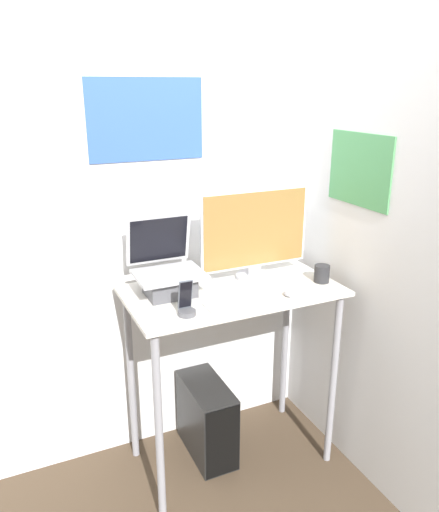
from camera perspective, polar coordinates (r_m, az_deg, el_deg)
The scene contains 11 objects.
ground_plane at distance 2.80m, azimuth 4.10°, elevation -25.35°, with size 12.00×12.00×0.00m, color #473828.
wall_back at distance 2.67m, azimuth -1.97°, elevation 4.87°, with size 6.00×0.06×2.60m.
wall_side_right at distance 2.45m, azimuth 17.39°, elevation 2.69°, with size 0.06×6.00×2.60m.
desk at distance 2.51m, azimuth 1.43°, elevation -7.29°, with size 1.04×0.57×1.01m.
laptop at distance 2.37m, azimuth -5.93°, elevation -2.23°, with size 0.32×0.31×0.36m.
monitor at distance 2.51m, azimuth 4.06°, elevation 2.24°, with size 0.59×0.19×0.46m.
keyboard at distance 2.28m, azimuth 2.58°, elevation -5.27°, with size 0.35×0.10×0.02m.
mouse at distance 2.38m, azimuth 7.84°, elevation -4.30°, with size 0.04×0.06×0.03m.
cell_phone at distance 2.17m, azimuth -3.82°, elevation -5.73°, with size 0.08×0.08×0.16m.
computer_tower at distance 2.88m, azimuth -1.46°, elevation -18.11°, with size 0.20×0.43×0.43m.
mug at distance 2.57m, azimuth 11.62°, elevation -1.99°, with size 0.08×0.08×0.09m.
Camera 1 is at (-0.99, -1.74, 1.95)m, focal length 35.00 mm.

